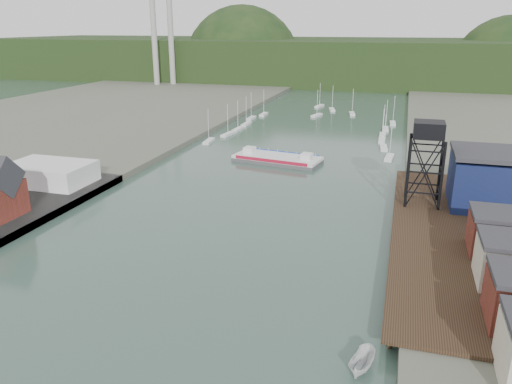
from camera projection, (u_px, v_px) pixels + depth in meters
The scene contains 10 objects.
ground at pixel (93, 363), 54.60m from camera, with size 600.00×600.00×0.00m, color #2E4741.
east_pier at pixel (434, 230), 84.94m from camera, with size 14.00×70.00×2.45m.
white_shed at pixel (50, 173), 110.63m from camera, with size 18.00×12.00×4.50m, color silver.
lift_tower at pixel (428, 135), 92.90m from camera, with size 6.50×6.50×16.00m.
blue_shed at pixel (507, 182), 93.43m from camera, with size 20.50×14.50×11.30m.
marina_sailboats at pixel (315, 126), 180.29m from camera, with size 57.71×92.65×0.90m.
smokestacks at pixel (162, 34), 284.76m from camera, with size 11.20×8.20×60.00m.
distant_hills at pixel (353, 64), 326.18m from camera, with size 500.00×120.00×80.00m.
chain_ferry at pixel (277, 159), 133.84m from camera, with size 24.27×12.74×3.33m.
motorboat at pixel (362, 363), 52.94m from camera, with size 2.06×5.47×2.11m, color silver.
Camera 1 is at (30.07, -38.81, 35.23)m, focal length 35.00 mm.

